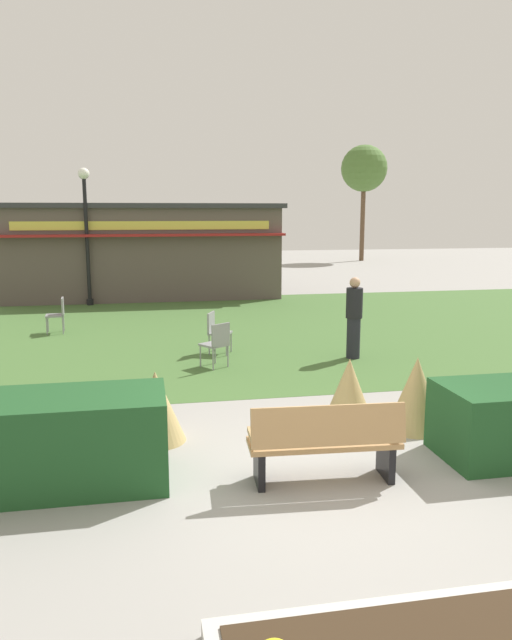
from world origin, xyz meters
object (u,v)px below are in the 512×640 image
object	(u,v)px
cafe_chair_east	(217,341)
cafe_chair_center	(58,312)
parked_car_west_slot	(110,260)
food_kiosk	(145,250)
person_strolling	(354,317)
tree_right_bg	(364,169)
cafe_chair_west	(216,329)
lamppost_far	(86,220)
park_bench	(325,442)

from	to	relation	value
cafe_chair_east	cafe_chair_center	size ratio (longest dim) A/B	1.00
cafe_chair_east	parked_car_west_slot	size ratio (longest dim) A/B	0.21
food_kiosk	parked_car_west_slot	world-z (taller)	food_kiosk
cafe_chair_east	food_kiosk	bearing A→B (deg)	96.75
food_kiosk	person_strolling	xyz separation A→B (m)	(4.16, -10.63, -0.79)
food_kiosk	person_strolling	size ratio (longest dim) A/B	5.66
person_strolling	tree_right_bg	bearing A→B (deg)	-102.16
cafe_chair_east	person_strolling	world-z (taller)	person_strolling
person_strolling	parked_car_west_slot	xyz separation A→B (m)	(-5.86, 19.21, -0.22)
cafe_chair_west	lamppost_far	bearing A→B (deg)	113.32
lamppost_far	cafe_chair_center	xyz separation A→B (m)	(-0.38, -4.58, -2.21)
lamppost_far	cafe_chair_west	xyz separation A→B (m)	(3.23, -7.50, -2.21)
lamppost_far	tree_right_bg	world-z (taller)	tree_right_bg
tree_right_bg	lamppost_far	bearing A→B (deg)	-134.18
cafe_chair_east	tree_right_bg	distance (m)	27.58
food_kiosk	cafe_chair_west	bearing A→B (deg)	-81.68
cafe_chair_center	parked_car_west_slot	world-z (taller)	parked_car_west_slot
cafe_chair_center	lamppost_far	bearing A→B (deg)	85.31
person_strolling	parked_car_west_slot	size ratio (longest dim) A/B	0.39
lamppost_far	tree_right_bg	distance (m)	21.92
food_kiosk	person_strolling	bearing A→B (deg)	-68.64
person_strolling	parked_car_west_slot	bearing A→B (deg)	-64.30
cafe_chair_east	person_strolling	bearing A→B (deg)	5.30
lamppost_far	parked_car_west_slot	size ratio (longest dim) A/B	1.02
person_strolling	tree_right_bg	size ratio (longest dim) A/B	0.24
cafe_chair_center	cafe_chair_east	bearing A→B (deg)	-49.91
lamppost_far	food_kiosk	world-z (taller)	lamppost_far
cafe_chair_east	parked_car_west_slot	world-z (taller)	parked_car_west_slot
cafe_chair_east	park_bench	bearing A→B (deg)	-83.83
cafe_chair_west	cafe_chair_center	size ratio (longest dim) A/B	1.00
lamppost_far	cafe_chair_east	world-z (taller)	lamppost_far
parked_car_west_slot	cafe_chair_east	bearing A→B (deg)	-81.27
lamppost_far	cafe_chair_west	distance (m)	8.46
lamppost_far	parked_car_west_slot	world-z (taller)	lamppost_far
cafe_chair_center	person_strolling	bearing A→B (deg)	-31.35
lamppost_far	person_strolling	world-z (taller)	lamppost_far
food_kiosk	tree_right_bg	xyz separation A→B (m)	(13.33, 13.40, 3.90)
park_bench	person_strolling	world-z (taller)	person_strolling
lamppost_far	cafe_chair_center	distance (m)	5.09
food_kiosk	person_strolling	world-z (taller)	food_kiosk
cafe_chair_center	person_strolling	world-z (taller)	person_strolling
cafe_chair_west	parked_car_west_slot	distance (m)	18.52
park_bench	parked_car_west_slot	size ratio (longest dim) A/B	0.40
food_kiosk	cafe_chair_center	bearing A→B (deg)	-107.94
cafe_chair_west	tree_right_bg	distance (m)	26.46
cafe_chair_west	cafe_chair_center	bearing A→B (deg)	140.99
cafe_chair_center	person_strolling	size ratio (longest dim) A/B	0.53
lamppost_far	parked_car_west_slot	bearing A→B (deg)	89.40
cafe_chair_east	cafe_chair_west	bearing A→B (deg)	84.01
cafe_chair_west	tree_right_bg	world-z (taller)	tree_right_bg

